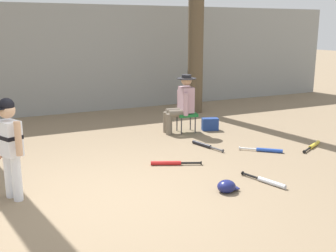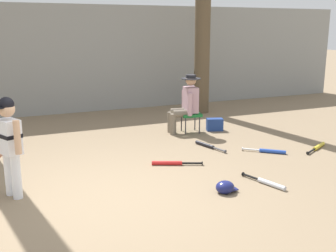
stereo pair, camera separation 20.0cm
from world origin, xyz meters
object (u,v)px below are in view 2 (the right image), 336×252
object	(u,v)px
bat_red_barrel	(171,163)
bat_aluminum_silver	(268,183)
tree_behind_spectator	(203,9)
handbag_beside_stool	(215,125)
seated_spectator	(186,102)
folding_stool	(190,115)
batting_helmet_navy	(225,187)
young_ballplayer	(8,141)
bat_yellow_trainer	(318,147)
bat_black_composite	(207,145)
bat_blue_youth	(269,151)

from	to	relation	value
bat_red_barrel	bat_aluminum_silver	distance (m)	1.59
tree_behind_spectator	bat_aluminum_silver	bearing A→B (deg)	-107.39
handbag_beside_stool	seated_spectator	bearing A→B (deg)	171.59
tree_behind_spectator	bat_red_barrel	world-z (taller)	tree_behind_spectator
folding_stool	handbag_beside_stool	size ratio (longest dim) A/B	1.35
seated_spectator	handbag_beside_stool	size ratio (longest dim) A/B	3.53
seated_spectator	batting_helmet_navy	bearing A→B (deg)	-106.56
seated_spectator	batting_helmet_navy	distance (m)	3.28
young_ballplayer	bat_yellow_trainer	bearing A→B (deg)	1.01
tree_behind_spectator	bat_red_barrel	xyz separation A→B (m)	(-2.41, -3.53, -2.55)
seated_spectator	bat_red_barrel	size ratio (longest dim) A/B	1.57
young_ballplayer	bat_aluminum_silver	xyz separation A→B (m)	(3.27, -1.00, -0.71)
folding_stool	bat_yellow_trainer	world-z (taller)	folding_stool
young_ballplayer	bat_yellow_trainer	world-z (taller)	young_ballplayer
tree_behind_spectator	seated_spectator	distance (m)	2.91
handbag_beside_stool	batting_helmet_navy	distance (m)	3.38
young_ballplayer	bat_aluminum_silver	size ratio (longest dim) A/B	1.79
tree_behind_spectator	seated_spectator	xyz separation A→B (m)	(-1.28, -1.74, -1.94)
bat_yellow_trainer	batting_helmet_navy	bearing A→B (deg)	-157.39
young_ballplayer	bat_black_composite	world-z (taller)	young_ballplayer
young_ballplayer	bat_yellow_trainer	size ratio (longest dim) A/B	1.79
folding_stool	bat_black_composite	world-z (taller)	folding_stool
bat_black_composite	bat_yellow_trainer	world-z (taller)	same
bat_yellow_trainer	batting_helmet_navy	size ratio (longest dim) A/B	2.43
bat_black_composite	batting_helmet_navy	size ratio (longest dim) A/B	2.54
bat_blue_youth	bat_black_composite	xyz separation A→B (m)	(-0.82, 0.75, 0.00)
handbag_beside_stool	bat_blue_youth	distance (m)	1.78
young_ballplayer	handbag_beside_stool	distance (m)	4.64
young_ballplayer	seated_spectator	bearing A→B (deg)	31.02
batting_helmet_navy	handbag_beside_stool	bearing A→B (deg)	62.59
seated_spectator	bat_black_composite	xyz separation A→B (m)	(-0.12, -1.13, -0.61)
tree_behind_spectator	young_ballplayer	world-z (taller)	tree_behind_spectator
handbag_beside_stool	bat_black_composite	distance (m)	1.28
seated_spectator	bat_red_barrel	world-z (taller)	seated_spectator
seated_spectator	folding_stool	bearing A→B (deg)	-8.95
bat_yellow_trainer	young_ballplayer	bearing A→B (deg)	-178.99
handbag_beside_stool	bat_yellow_trainer	distance (m)	2.19
bat_red_barrel	bat_blue_youth	bearing A→B (deg)	-2.63
young_ballplayer	bat_black_composite	size ratio (longest dim) A/B	1.71
bat_yellow_trainer	seated_spectator	bearing A→B (deg)	129.67
folding_stool	young_ballplayer	bearing A→B (deg)	-149.85
handbag_beside_stool	bat_red_barrel	bearing A→B (deg)	-136.13
seated_spectator	bat_black_composite	size ratio (longest dim) A/B	1.58
bat_black_composite	bat_yellow_trainer	xyz separation A→B (m)	(1.79, -0.89, 0.00)
folding_stool	bat_red_barrel	bearing A→B (deg)	-124.64
tree_behind_spectator	bat_yellow_trainer	bearing A→B (deg)	-84.12
young_ballplayer	bat_red_barrel	bearing A→B (deg)	7.61
bat_aluminum_silver	bat_yellow_trainer	distance (m)	2.20
bat_red_barrel	young_ballplayer	bearing A→B (deg)	-172.39
bat_aluminum_silver	bat_yellow_trainer	bearing A→B (deg)	29.75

